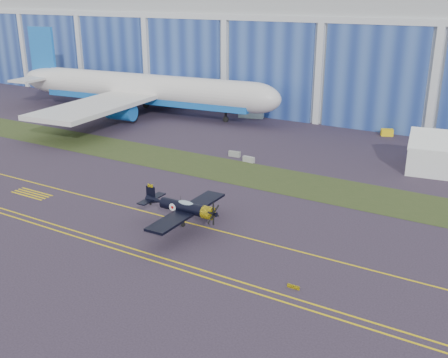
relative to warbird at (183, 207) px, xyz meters
The scene contains 14 objects.
ground 9.51m from the warbird, 131.76° to the left, with size 260.00×260.00×0.00m, color #372C3C.
grass_median 21.82m from the warbird, 106.24° to the left, with size 260.00×10.00×0.02m, color #475128.
hangar 79.74m from the warbird, 94.41° to the left, with size 220.00×45.70×30.00m.
taxiway_centreline 6.89m from the warbird, 163.60° to the left, with size 200.00×0.20×0.02m, color yellow.
edge_line_near 10.19m from the warbird, 128.11° to the right, with size 80.00×0.20×0.02m, color yellow.
edge_line_far 9.46m from the warbird, 132.03° to the right, with size 80.00×0.20×0.02m, color yellow.
hold_short_ladder 24.25m from the warbird, behind, with size 6.00×2.40×0.02m, color yellow, non-canonical shape.
guard_board_right 16.98m from the warbird, 18.12° to the right, with size 1.20×0.15×0.35m, color yellow.
warbird is the anchor object (origin of this frame).
jetliner 63.18m from the warbird, 132.80° to the left, with size 77.03×67.41×24.81m.
shipping_container 57.92m from the warbird, 110.45° to the left, with size 5.35×2.14×2.32m, color silver.
tug 54.65m from the warbird, 80.46° to the left, with size 2.19×1.37×1.28m, color yellow.
barrier_a 29.00m from the warbird, 108.21° to the left, with size 2.00×0.60×0.90m, color gray.
barrier_b 26.75m from the warbird, 102.18° to the left, with size 2.00×0.60×0.90m, color #9D9C98.
Camera 1 is at (38.04, -51.12, 25.60)m, focal length 42.00 mm.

